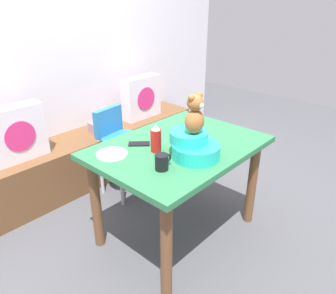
{
  "coord_description": "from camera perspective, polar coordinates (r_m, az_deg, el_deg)",
  "views": [
    {
      "loc": [
        -1.53,
        -1.29,
        1.67
      ],
      "look_at": [
        0.0,
        0.1,
        0.69
      ],
      "focal_mm": 34.67,
      "sensor_mm": 36.0,
      "label": 1
    }
  ],
  "objects": [
    {
      "name": "dinner_plate_near",
      "position": [
        2.44,
        3.98,
        3.07
      ],
      "size": [
        0.2,
        0.2,
        0.01
      ],
      "primitive_type": "cylinder",
      "color": "white",
      "rests_on": "dining_table"
    },
    {
      "name": "dining_table",
      "position": [
        2.26,
        1.88,
        -2.25
      ],
      "size": [
        1.16,
        0.84,
        0.74
      ],
      "color": "#2D7247",
      "rests_on": "ground_plane"
    },
    {
      "name": "ketchup_bottle",
      "position": [
        2.08,
        -2.14,
        1.45
      ],
      "size": [
        0.07,
        0.07,
        0.18
      ],
      "color": "red",
      "rests_on": "dining_table"
    },
    {
      "name": "window_bench",
      "position": [
        3.24,
        -14.17,
        -1.9
      ],
      "size": [
        2.6,
        0.44,
        0.46
      ],
      "primitive_type": "cube",
      "color": "brown",
      "rests_on": "ground_plane"
    },
    {
      "name": "highchair",
      "position": [
        2.83,
        -8.41,
        1.14
      ],
      "size": [
        0.35,
        0.48,
        0.79
      ],
      "color": "#2672B2",
      "rests_on": "ground_plane"
    },
    {
      "name": "ground_plane",
      "position": [
        2.61,
        1.68,
        -14.51
      ],
      "size": [
        8.0,
        8.0,
        0.0
      ],
      "primitive_type": "plane",
      "color": "#4C4C51"
    },
    {
      "name": "teddy_bear",
      "position": [
        1.94,
        4.74,
        5.67
      ],
      "size": [
        0.13,
        0.12,
        0.25
      ],
      "color": "#A46432",
      "rests_on": "infant_seat_teal"
    },
    {
      "name": "dinner_plate_far",
      "position": [
        2.09,
        -9.82,
        -1.25
      ],
      "size": [
        0.2,
        0.2,
        0.01
      ],
      "primitive_type": "cylinder",
      "color": "white",
      "rests_on": "dining_table"
    },
    {
      "name": "pillow_floral_right",
      "position": [
        3.47,
        -4.7,
        8.7
      ],
      "size": [
        0.44,
        0.15,
        0.44
      ],
      "color": "silver",
      "rests_on": "window_bench"
    },
    {
      "name": "back_wall",
      "position": [
        3.16,
        -19.22,
        17.29
      ],
      "size": [
        4.4,
        0.1,
        2.6
      ],
      "primitive_type": "cube",
      "color": "silver",
      "rests_on": "ground_plane"
    },
    {
      "name": "coffee_mug",
      "position": [
        1.88,
        -1.06,
        -2.64
      ],
      "size": [
        0.12,
        0.08,
        0.09
      ],
      "color": "black",
      "rests_on": "dining_table"
    },
    {
      "name": "cell_phone",
      "position": [
        2.22,
        -5.11,
        0.56
      ],
      "size": [
        0.15,
        0.15,
        0.01
      ],
      "primitive_type": "cube",
      "rotation": [
        0.0,
        0.0,
        0.79
      ],
      "color": "black",
      "rests_on": "dining_table"
    },
    {
      "name": "infant_seat_teal",
      "position": [
        2.02,
        4.52,
        0.16
      ],
      "size": [
        0.3,
        0.33,
        0.16
      ],
      "color": "#23C8B9",
      "rests_on": "dining_table"
    },
    {
      "name": "pillow_floral_left",
      "position": [
        2.79,
        -25.13,
        2.1
      ],
      "size": [
        0.44,
        0.15,
        0.44
      ],
      "color": "silver",
      "rests_on": "window_bench"
    },
    {
      "name": "book_stack",
      "position": [
        3.23,
        -11.79,
        3.64
      ],
      "size": [
        0.2,
        0.14,
        0.09
      ],
      "primitive_type": "cube",
      "color": "gray",
      "rests_on": "window_bench"
    }
  ]
}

